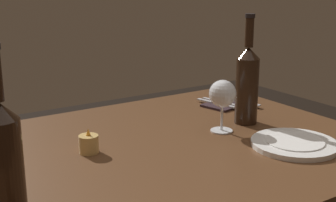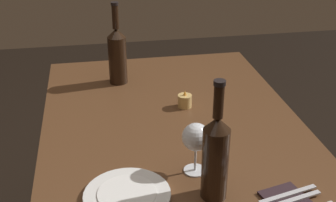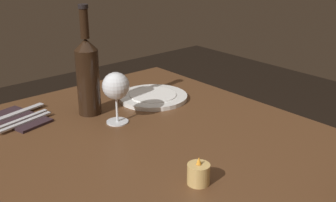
# 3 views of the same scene
# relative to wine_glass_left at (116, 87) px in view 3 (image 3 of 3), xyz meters

# --- Properties ---
(dining_table) EXTENTS (1.30, 0.90, 0.74)m
(dining_table) POSITION_rel_wine_glass_left_xyz_m (-0.27, -0.01, -0.20)
(dining_table) COLOR #56351E
(dining_table) RESTS_ON ground
(wine_glass_left) EXTENTS (0.08, 0.08, 0.16)m
(wine_glass_left) POSITION_rel_wine_glass_left_xyz_m (0.00, 0.00, 0.00)
(wine_glass_left) COLOR white
(wine_glass_left) RESTS_ON dining_table
(wine_bottle_second) EXTENTS (0.07, 0.07, 0.34)m
(wine_bottle_second) POSITION_rel_wine_glass_left_xyz_m (0.12, 0.02, 0.02)
(wine_bottle_second) COLOR black
(wine_bottle_second) RESTS_ON dining_table
(votive_candle) EXTENTS (0.05, 0.05, 0.07)m
(votive_candle) POSITION_rel_wine_glass_left_xyz_m (-0.40, 0.05, -0.09)
(votive_candle) COLOR #DBB266
(votive_candle) RESTS_ON dining_table
(dinner_plate) EXTENTS (0.24, 0.24, 0.02)m
(dinner_plate) POSITION_rel_wine_glass_left_xyz_m (0.09, -0.21, -0.10)
(dinner_plate) COLOR white
(dinner_plate) RESTS_ON dining_table
(folded_napkin) EXTENTS (0.21, 0.15, 0.01)m
(folded_napkin) POSITION_rel_wine_glass_left_xyz_m (0.21, 0.22, -0.11)
(folded_napkin) COLOR #2D1E23
(folded_napkin) RESTS_ON dining_table
(fork_inner) EXTENTS (0.06, 0.18, 0.00)m
(fork_inner) POSITION_rel_wine_glass_left_xyz_m (0.19, 0.22, -0.10)
(fork_inner) COLOR silver
(fork_inner) RESTS_ON folded_napkin
(fork_outer) EXTENTS (0.06, 0.18, 0.00)m
(fork_outer) POSITION_rel_wine_glass_left_xyz_m (0.16, 0.22, -0.10)
(fork_outer) COLOR silver
(fork_outer) RESTS_ON folded_napkin
(table_knife) EXTENTS (0.07, 0.21, 0.00)m
(table_knife) POSITION_rel_wine_glass_left_xyz_m (0.24, 0.22, -0.10)
(table_knife) COLOR silver
(table_knife) RESTS_ON folded_napkin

